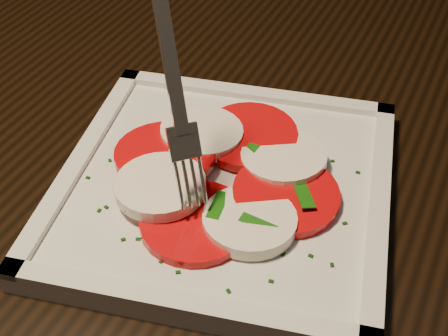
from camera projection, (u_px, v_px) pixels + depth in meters
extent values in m
cube|color=black|center=(240.00, 191.00, 0.54)|extent=(1.28, 0.93, 0.04)
cylinder|color=black|center=(53.00, 137.00, 1.19)|extent=(0.06, 0.06, 0.71)
cube|color=black|center=(265.00, 76.00, 1.18)|extent=(0.52, 0.52, 0.04)
cylinder|color=black|center=(166.00, 230.00, 1.21)|extent=(0.04, 0.04, 0.41)
cylinder|color=black|center=(352.00, 239.00, 1.20)|extent=(0.04, 0.04, 0.41)
cylinder|color=black|center=(186.00, 118.00, 1.48)|extent=(0.04, 0.04, 0.41)
cylinder|color=black|center=(338.00, 124.00, 1.46)|extent=(0.04, 0.04, 0.41)
cube|color=white|center=(224.00, 189.00, 0.50)|extent=(0.28, 0.28, 0.01)
cylinder|color=red|center=(196.00, 222.00, 0.46)|extent=(0.08, 0.08, 0.01)
cylinder|color=white|center=(250.00, 221.00, 0.46)|extent=(0.07, 0.07, 0.01)
cylinder|color=red|center=(286.00, 195.00, 0.48)|extent=(0.08, 0.08, 0.01)
cylinder|color=white|center=(284.00, 158.00, 0.51)|extent=(0.07, 0.07, 0.02)
cylinder|color=red|center=(249.00, 136.00, 0.53)|extent=(0.08, 0.08, 0.01)
cylinder|color=white|center=(202.00, 133.00, 0.53)|extent=(0.07, 0.07, 0.02)
cylinder|color=red|center=(165.00, 154.00, 0.51)|extent=(0.08, 0.08, 0.01)
cylinder|color=white|center=(160.00, 186.00, 0.47)|extent=(0.07, 0.07, 0.01)
cube|color=#19590F|center=(218.00, 205.00, 0.46)|extent=(0.01, 0.03, 0.00)
cube|color=#19590F|center=(143.00, 195.00, 0.47)|extent=(0.01, 0.04, 0.00)
cube|color=#19590F|center=(303.00, 192.00, 0.47)|extent=(0.03, 0.04, 0.01)
cube|color=#19590F|center=(176.00, 136.00, 0.52)|extent=(0.04, 0.03, 0.01)
cube|color=#19590F|center=(258.00, 224.00, 0.45)|extent=(0.03, 0.01, 0.00)
cube|color=#19590F|center=(251.00, 151.00, 0.51)|extent=(0.02, 0.04, 0.00)
cube|color=#19590F|center=(274.00, 142.00, 0.52)|extent=(0.04, 0.01, 0.00)
cube|color=#19590F|center=(216.00, 130.00, 0.53)|extent=(0.03, 0.03, 0.00)
cube|color=#19590F|center=(240.00, 145.00, 0.51)|extent=(0.03, 0.02, 0.00)
cube|color=#0B3309|center=(310.00, 143.00, 0.53)|extent=(0.00, 0.00, 0.00)
cube|color=#0B3309|center=(345.00, 223.00, 0.46)|extent=(0.00, 0.00, 0.00)
cube|color=#0B3309|center=(184.00, 114.00, 0.56)|extent=(0.00, 0.00, 0.00)
cube|color=#0B3309|center=(99.00, 211.00, 0.47)|extent=(0.00, 0.00, 0.00)
cube|color=#0B3309|center=(358.00, 172.00, 0.50)|extent=(0.00, 0.00, 0.00)
cube|color=#0B3309|center=(178.00, 272.00, 0.43)|extent=(0.00, 0.00, 0.00)
cube|color=#0B3309|center=(268.00, 121.00, 0.56)|extent=(0.00, 0.00, 0.00)
cube|color=#0B3309|center=(283.00, 254.00, 0.44)|extent=(0.00, 0.00, 0.00)
cube|color=#0B3309|center=(123.00, 240.00, 0.45)|extent=(0.00, 0.00, 0.00)
cube|color=#0B3309|center=(161.00, 261.00, 0.44)|extent=(0.00, 0.00, 0.00)
cube|color=#0B3309|center=(88.00, 178.00, 0.50)|extent=(0.00, 0.00, 0.00)
cube|color=#0B3309|center=(228.00, 291.00, 0.42)|extent=(0.00, 0.00, 0.00)
cube|color=#0B3309|center=(314.00, 230.00, 0.46)|extent=(0.00, 0.00, 0.00)
cube|color=#0B3309|center=(106.00, 207.00, 0.47)|extent=(0.00, 0.00, 0.00)
cube|color=#0B3309|center=(138.00, 239.00, 0.45)|extent=(0.00, 0.00, 0.00)
cube|color=#0B3309|center=(110.00, 161.00, 0.52)|extent=(0.00, 0.00, 0.00)
cube|color=#0B3309|center=(271.00, 281.00, 0.42)|extent=(0.00, 0.00, 0.00)
cube|color=#0B3309|center=(154.00, 135.00, 0.54)|extent=(0.00, 0.00, 0.00)
cube|color=#0B3309|center=(332.00, 265.00, 0.43)|extent=(0.00, 0.00, 0.00)
cube|color=#0B3309|center=(261.00, 116.00, 0.56)|extent=(0.00, 0.00, 0.00)
cube|color=#0B3309|center=(330.00, 220.00, 0.46)|extent=(0.00, 0.00, 0.00)
cube|color=#0B3309|center=(332.00, 161.00, 0.51)|extent=(0.00, 0.00, 0.00)
cube|color=#0B3309|center=(311.00, 256.00, 0.44)|extent=(0.00, 0.00, 0.00)
cube|color=#0B3309|center=(121.00, 160.00, 0.52)|extent=(0.00, 0.00, 0.00)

